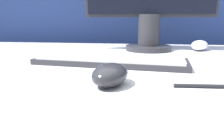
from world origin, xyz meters
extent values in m
cube|color=navy|center=(0.00, 0.71, 0.63)|extent=(5.00, 0.03, 1.26)
ellipsoid|color=#232328|center=(-0.06, -0.17, 0.78)|extent=(0.09, 0.12, 0.05)
cube|color=#28282D|center=(-0.09, 0.04, 0.76)|extent=(0.46, 0.18, 0.02)
cube|color=white|center=(-0.09, 0.04, 0.77)|extent=(0.43, 0.16, 0.01)
cylinder|color=#28282D|center=(0.03, 0.34, 0.76)|extent=(0.19, 0.19, 0.02)
cylinder|color=#28282D|center=(0.03, 0.34, 0.84)|extent=(0.09, 0.09, 0.13)
ellipsoid|color=white|center=(0.25, 0.37, 0.78)|extent=(0.11, 0.12, 0.04)
cylinder|color=black|center=(0.13, -0.17, 0.76)|extent=(0.13, 0.01, 0.01)
camera|label=1|loc=(-0.01, -0.59, 0.89)|focal=35.00mm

